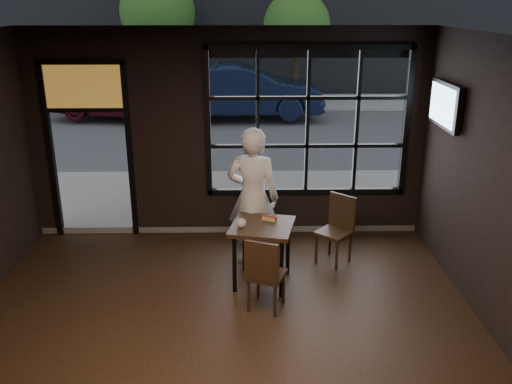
{
  "coord_description": "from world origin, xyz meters",
  "views": [
    {
      "loc": [
        0.28,
        -4.52,
        3.53
      ],
      "look_at": [
        0.4,
        2.2,
        1.15
      ],
      "focal_mm": 38.0,
      "sensor_mm": 36.0,
      "label": 1
    }
  ],
  "objects_px": {
    "man": "(253,197)",
    "navy_car": "(242,91)",
    "chair_near": "(266,272)",
    "cafe_table": "(262,254)"
  },
  "relations": [
    {
      "from": "cafe_table",
      "to": "man",
      "type": "bearing_deg",
      "value": 112.67
    },
    {
      "from": "chair_near",
      "to": "man",
      "type": "relative_size",
      "value": 0.48
    },
    {
      "from": "cafe_table",
      "to": "chair_near",
      "type": "xyz_separation_m",
      "value": [
        0.03,
        -0.62,
        0.06
      ]
    },
    {
      "from": "man",
      "to": "navy_car",
      "type": "xyz_separation_m",
      "value": [
        -0.2,
        9.72,
        -0.08
      ]
    },
    {
      "from": "man",
      "to": "navy_car",
      "type": "height_order",
      "value": "man"
    },
    {
      "from": "cafe_table",
      "to": "navy_car",
      "type": "xyz_separation_m",
      "value": [
        -0.31,
        10.32,
        0.49
      ]
    },
    {
      "from": "navy_car",
      "to": "cafe_table",
      "type": "bearing_deg",
      "value": 179.27
    },
    {
      "from": "chair_near",
      "to": "man",
      "type": "height_order",
      "value": "man"
    },
    {
      "from": "cafe_table",
      "to": "navy_car",
      "type": "bearing_deg",
      "value": 103.83
    },
    {
      "from": "chair_near",
      "to": "navy_car",
      "type": "bearing_deg",
      "value": -66.85
    }
  ]
}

